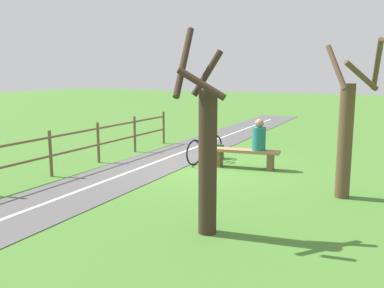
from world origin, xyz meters
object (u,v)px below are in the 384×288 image
at_px(backpack, 217,152).
at_px(person_seated, 259,137).
at_px(bench, 244,155).
at_px(bicycle, 205,149).
at_px(tree_mid_field, 206,151).
at_px(tree_by_path, 347,131).

bearing_deg(backpack, person_seated, 153.16).
xyz_separation_m(bench, person_seated, (-0.38, -0.06, 0.52)).
bearing_deg(bicycle, tree_mid_field, 34.92).
xyz_separation_m(bench, tree_by_path, (-2.77, 1.63, 1.03)).
xyz_separation_m(person_seated, bicycle, (1.65, -0.16, -0.50)).
relative_size(bench, tree_mid_field, 0.59).
relative_size(person_seated, tree_by_path, 0.26).
distance_m(bicycle, tree_by_path, 4.55).
bearing_deg(bicycle, tree_by_path, 75.12).
xyz_separation_m(bicycle, tree_by_path, (-4.04, 1.84, 1.00)).
distance_m(bicycle, tree_mid_field, 5.50).
xyz_separation_m(bicycle, tree_mid_field, (-2.31, 4.89, 0.97)).
relative_size(tree_by_path, tree_mid_field, 0.97).
bearing_deg(tree_by_path, person_seated, -35.14).
bearing_deg(tree_mid_field, bicycle, -64.69).
bearing_deg(person_seated, tree_mid_field, 89.66).
xyz_separation_m(backpack, tree_mid_field, (-2.23, 5.53, 1.14)).
xyz_separation_m(tree_by_path, tree_mid_field, (1.72, 3.05, -0.04)).
distance_m(person_seated, tree_by_path, 2.96).
bearing_deg(tree_by_path, bench, -30.39).
bearing_deg(backpack, bicycle, 82.41).
distance_m(backpack, tree_mid_field, 6.07).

